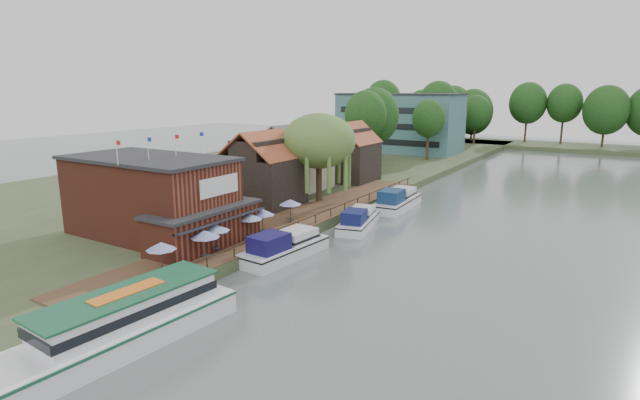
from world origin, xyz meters
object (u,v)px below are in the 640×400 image
Objects in this scene: umbrella_2 at (215,238)px; umbrella_5 at (290,211)px; pub at (166,199)px; umbrella_0 at (162,258)px; cottage_a at (262,168)px; umbrella_3 at (250,226)px; umbrella_1 at (205,245)px; cruiser_2 at (397,198)px; tour_boat at (118,321)px; willow at (319,158)px; cottage_c at (350,152)px; cruiser_1 at (359,217)px; cruiser_0 at (285,244)px; swan at (127,335)px; hotel_block at (400,122)px; cottage_b at (291,157)px; umbrella_4 at (263,222)px.

umbrella_2 and umbrella_5 have the same top height.
pub is 9.70m from umbrella_0.
cottage_a is 14.22m from umbrella_3.
cruiser_2 is (4.06, 28.00, -0.97)m from umbrella_1.
pub is 7.86m from umbrella_3.
umbrella_2 is at bearing -7.65° from pub.
tour_boat is at bearing -57.17° from umbrella_0.
willow is at bearing 80.07° from pub.
cruiser_1 is at bearing -58.88° from cottage_c.
umbrella_5 is 0.23× the size of cruiser_0.
hotel_block is at bearing 102.68° from swan.
cottage_b is at bearing 112.14° from umbrella_1.
hotel_block is 57.73× the size of swan.
cruiser_2 is 24.35× the size of swan.
hotel_block is at bearing 109.80° from cruiser_2.
cruiser_2 is 0.74× the size of tour_boat.
willow is 4.29× the size of umbrella_2.
pub is 8.42× the size of umbrella_5.
umbrella_1 and umbrella_5 have the same top height.
umbrella_2 is (3.14, -20.89, -3.93)m from willow.
umbrella_0 is 1.00× the size of umbrella_4.
cruiser_2 is at bearing 81.75° from umbrella_1.
umbrella_5 reaches higher than tour_boat.
cruiser_1 is (4.59, 21.67, -1.15)m from umbrella_0.
umbrella_0 is at bearing 122.94° from swan.
cruiser_1 is at bearing 64.64° from umbrella_4.
cottage_c reaches higher than cruiser_2.
willow is at bearing 98.54° from umbrella_2.
hotel_block is 62.96m from umbrella_5.
pub is at bearing -86.19° from cottage_a.
swan is at bearing -79.03° from umbrella_5.
tour_boat reaches higher than cruiser_2.
umbrella_3 is at bearing -87.95° from umbrella_5.
umbrella_4 is 5.40× the size of swan.
cottage_b is 1.13× the size of cottage_c.
umbrella_5 is (-0.19, 10.80, 0.00)m from umbrella_2.
umbrella_0 is at bearing -88.47° from umbrella_2.
cottage_b is (4.00, -46.00, -1.90)m from hotel_block.
umbrella_0 is (7.79, -21.51, -2.96)m from cottage_a.
umbrella_2 is 4.30m from umbrella_3.
cottage_a is at bearing 145.66° from umbrella_5.
hotel_block is 2.44× the size of willow.
cruiser_0 is 23.42× the size of swan.
umbrella_3 and umbrella_5 have the same top height.
umbrella_1 is 1.00× the size of umbrella_5.
willow is 1.01× the size of cruiser_0.
umbrella_1 is at bearing -101.36° from cruiser_2.
swan is (4.18, -18.00, -2.07)m from umbrella_4.
hotel_block reaches higher than swan.
umbrella_5 is at bearing -110.60° from cruiser_2.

